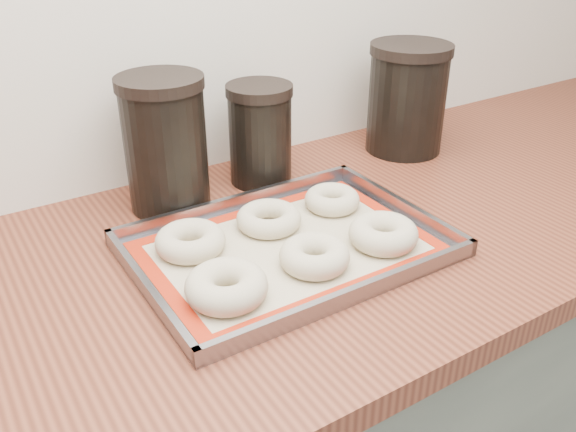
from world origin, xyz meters
TOP-DOWN VIEW (x-y plane):
  - cabinet at (0.00, 1.68)m, footprint 3.00×0.65m
  - countertop at (0.00, 1.68)m, footprint 3.06×0.68m
  - baking_tray at (-0.19, 1.65)m, footprint 0.46×0.33m
  - baking_mat at (-0.19, 1.65)m, footprint 0.42×0.29m
  - bagel_front_left at (-0.33, 1.58)m, footprint 0.14×0.14m
  - bagel_front_mid at (-0.19, 1.58)m, footprint 0.13×0.13m
  - bagel_front_right at (-0.06, 1.58)m, footprint 0.13×0.13m
  - bagel_back_left at (-0.32, 1.72)m, footprint 0.13×0.13m
  - bagel_back_mid at (-0.18, 1.72)m, footprint 0.11×0.11m
  - bagel_back_right at (-0.06, 1.72)m, footprint 0.11×0.11m
  - canister_left at (-0.28, 1.88)m, footprint 0.14×0.14m
  - canister_mid at (-0.10, 1.89)m, footprint 0.12×0.12m
  - canister_right at (0.23, 1.86)m, footprint 0.16×0.16m

SIDE VIEW (x-z plane):
  - cabinet at x=0.00m, z-range 0.00..0.86m
  - countertop at x=0.00m, z-range 0.86..0.90m
  - baking_mat at x=-0.19m, z-range 0.90..0.91m
  - baking_tray at x=-0.19m, z-range 0.89..0.92m
  - bagel_back_mid at x=-0.18m, z-range 0.90..0.94m
  - bagel_back_right at x=-0.06m, z-range 0.90..0.94m
  - bagel_back_left at x=-0.32m, z-range 0.90..0.94m
  - bagel_front_mid at x=-0.19m, z-range 0.90..0.94m
  - bagel_front_right at x=-0.06m, z-range 0.90..0.94m
  - bagel_front_left at x=-0.33m, z-range 0.90..0.94m
  - canister_mid at x=-0.10m, z-range 0.90..1.08m
  - canister_right at x=0.23m, z-range 0.90..1.12m
  - canister_left at x=-0.28m, z-range 0.90..1.13m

